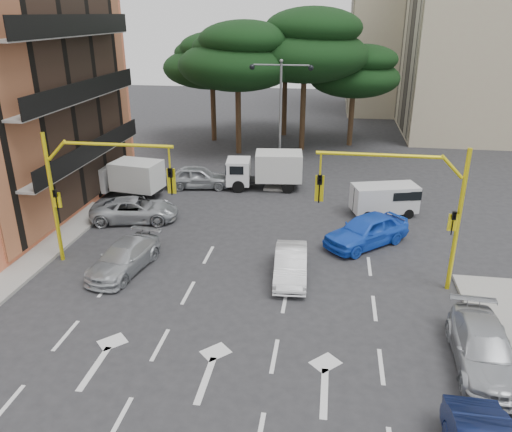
{
  "coord_description": "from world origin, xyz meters",
  "views": [
    {
      "loc": [
        3.48,
        -17.13,
        10.69
      ],
      "look_at": [
        0.09,
        4.81,
        1.6
      ],
      "focal_mm": 35.0,
      "sensor_mm": 36.0,
      "label": 1
    }
  ],
  "objects_px": {
    "van_white": "(384,200)",
    "car_white_hatch": "(291,265)",
    "signal_mast_right": "(414,199)",
    "car_blue_compact": "(367,230)",
    "box_truck_b": "(265,171)",
    "street_lamp_center": "(281,99)",
    "car_silver_cross_a": "(135,210)",
    "car_silver_wagon": "(124,258)",
    "car_silver_parked": "(484,349)",
    "box_truck_a": "(125,179)",
    "car_silver_cross_b": "(198,177)",
    "signal_mast_left": "(89,182)"
  },
  "relations": [
    {
      "from": "street_lamp_center",
      "to": "box_truck_b",
      "type": "xyz_separation_m",
      "value": [
        -0.67,
        -2.48,
        -4.22
      ]
    },
    {
      "from": "car_blue_compact",
      "to": "box_truck_a",
      "type": "height_order",
      "value": "box_truck_a"
    },
    {
      "from": "box_truck_b",
      "to": "car_blue_compact",
      "type": "bearing_deg",
      "value": -147.96
    },
    {
      "from": "signal_mast_right",
      "to": "box_truck_b",
      "type": "bearing_deg",
      "value": 122.97
    },
    {
      "from": "van_white",
      "to": "signal_mast_right",
      "type": "bearing_deg",
      "value": -14.8
    },
    {
      "from": "car_silver_wagon",
      "to": "car_silver_cross_a",
      "type": "relative_size",
      "value": 0.93
    },
    {
      "from": "signal_mast_left",
      "to": "car_white_hatch",
      "type": "bearing_deg",
      "value": -0.55
    },
    {
      "from": "car_silver_cross_b",
      "to": "signal_mast_right",
      "type": "bearing_deg",
      "value": -141.71
    },
    {
      "from": "signal_mast_left",
      "to": "street_lamp_center",
      "type": "bearing_deg",
      "value": 64.09
    },
    {
      "from": "car_silver_cross_b",
      "to": "car_silver_parked",
      "type": "xyz_separation_m",
      "value": [
        13.7,
        -15.96,
        -0.06
      ]
    },
    {
      "from": "car_white_hatch",
      "to": "box_truck_a",
      "type": "xyz_separation_m",
      "value": [
        -11.05,
        8.77,
        0.52
      ]
    },
    {
      "from": "car_silver_cross_a",
      "to": "car_silver_parked",
      "type": "height_order",
      "value": "car_silver_parked"
    },
    {
      "from": "signal_mast_right",
      "to": "car_blue_compact",
      "type": "distance_m",
      "value": 5.08
    },
    {
      "from": "car_silver_wagon",
      "to": "van_white",
      "type": "xyz_separation_m",
      "value": [
        11.91,
        8.58,
        0.26
      ]
    },
    {
      "from": "street_lamp_center",
      "to": "car_silver_cross_a",
      "type": "distance_m",
      "value": 12.35
    },
    {
      "from": "van_white",
      "to": "car_white_hatch",
      "type": "bearing_deg",
      "value": -45.55
    },
    {
      "from": "box_truck_a",
      "to": "box_truck_b",
      "type": "bearing_deg",
      "value": -62.37
    },
    {
      "from": "box_truck_a",
      "to": "street_lamp_center",
      "type": "bearing_deg",
      "value": -50.59
    },
    {
      "from": "street_lamp_center",
      "to": "car_white_hatch",
      "type": "distance_m",
      "value": 15.02
    },
    {
      "from": "box_truck_b",
      "to": "box_truck_a",
      "type": "bearing_deg",
      "value": 102.63
    },
    {
      "from": "car_silver_cross_b",
      "to": "car_silver_cross_a",
      "type": "bearing_deg",
      "value": 153.03
    },
    {
      "from": "car_blue_compact",
      "to": "car_white_hatch",
      "type": "bearing_deg",
      "value": -83.84
    },
    {
      "from": "signal_mast_left",
      "to": "car_silver_parked",
      "type": "relative_size",
      "value": 1.31
    },
    {
      "from": "signal_mast_right",
      "to": "car_silver_cross_a",
      "type": "distance_m",
      "value": 15.02
    },
    {
      "from": "car_silver_parked",
      "to": "box_truck_a",
      "type": "relative_size",
      "value": 0.97
    },
    {
      "from": "car_white_hatch",
      "to": "van_white",
      "type": "height_order",
      "value": "van_white"
    },
    {
      "from": "signal_mast_right",
      "to": "box_truck_a",
      "type": "bearing_deg",
      "value": 151.22
    },
    {
      "from": "car_blue_compact",
      "to": "car_silver_cross_a",
      "type": "xyz_separation_m",
      "value": [
        -12.41,
        1.22,
        -0.13
      ]
    },
    {
      "from": "car_white_hatch",
      "to": "car_silver_cross_b",
      "type": "distance_m",
      "value": 13.14
    },
    {
      "from": "car_silver_parked",
      "to": "box_truck_b",
      "type": "distance_m",
      "value": 18.96
    },
    {
      "from": "van_white",
      "to": "car_silver_cross_b",
      "type": "bearing_deg",
      "value": -120.62
    },
    {
      "from": "signal_mast_left",
      "to": "signal_mast_right",
      "type": "bearing_deg",
      "value": 0.0
    },
    {
      "from": "street_lamp_center",
      "to": "car_blue_compact",
      "type": "height_order",
      "value": "street_lamp_center"
    },
    {
      "from": "box_truck_b",
      "to": "car_silver_parked",
      "type": "bearing_deg",
      "value": -156.58
    },
    {
      "from": "car_silver_cross_b",
      "to": "car_silver_wagon",
      "type": "bearing_deg",
      "value": 169.74
    },
    {
      "from": "car_blue_compact",
      "to": "box_truck_b",
      "type": "xyz_separation_m",
      "value": [
        -6.1,
        7.74,
        0.43
      ]
    },
    {
      "from": "signal_mast_right",
      "to": "van_white",
      "type": "xyz_separation_m",
      "value": [
        -0.2,
        8.03,
        -2.99
      ]
    },
    {
      "from": "car_blue_compact",
      "to": "van_white",
      "type": "distance_m",
      "value": 4.41
    },
    {
      "from": "car_white_hatch",
      "to": "car_silver_parked",
      "type": "height_order",
      "value": "car_silver_parked"
    },
    {
      "from": "car_white_hatch",
      "to": "box_truck_b",
      "type": "relative_size",
      "value": 0.79
    },
    {
      "from": "car_silver_cross_b",
      "to": "car_silver_parked",
      "type": "height_order",
      "value": "car_silver_cross_b"
    },
    {
      "from": "signal_mast_left",
      "to": "car_silver_cross_b",
      "type": "distance_m",
      "value": 11.59
    },
    {
      "from": "car_silver_parked",
      "to": "signal_mast_left",
      "type": "bearing_deg",
      "value": 165.0
    },
    {
      "from": "car_silver_wagon",
      "to": "box_truck_a",
      "type": "xyz_separation_m",
      "value": [
        -3.69,
        9.23,
        0.52
      ]
    },
    {
      "from": "signal_mast_right",
      "to": "car_blue_compact",
      "type": "bearing_deg",
      "value": 109.97
    },
    {
      "from": "car_blue_compact",
      "to": "car_silver_parked",
      "type": "bearing_deg",
      "value": -22.17
    },
    {
      "from": "box_truck_a",
      "to": "car_blue_compact",
      "type": "bearing_deg",
      "value": -99.95
    },
    {
      "from": "car_white_hatch",
      "to": "van_white",
      "type": "relative_size",
      "value": 1.09
    },
    {
      "from": "street_lamp_center",
      "to": "car_silver_cross_a",
      "type": "height_order",
      "value": "street_lamp_center"
    },
    {
      "from": "car_blue_compact",
      "to": "van_white",
      "type": "height_order",
      "value": "van_white"
    }
  ]
}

